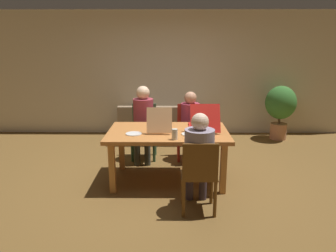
% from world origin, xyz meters
% --- Properties ---
extents(ground_plane, '(20.00, 20.00, 0.00)m').
position_xyz_m(ground_plane, '(0.00, 0.00, 0.00)').
color(ground_plane, brown).
extents(back_wall, '(7.94, 0.12, 2.64)m').
position_xyz_m(back_wall, '(0.00, 2.64, 1.32)').
color(back_wall, beige).
rests_on(back_wall, ground).
extents(dining_table, '(1.70, 1.06, 0.75)m').
position_xyz_m(dining_table, '(0.00, 0.00, 0.67)').
color(dining_table, '#BA7236').
rests_on(dining_table, ground).
extents(chair_0, '(0.45, 0.43, 0.93)m').
position_xyz_m(chair_0, '(0.37, 1.00, 0.50)').
color(chair_0, red).
rests_on(chair_0, ground).
extents(person_0, '(0.31, 0.51, 1.18)m').
position_xyz_m(person_0, '(0.37, 0.85, 0.69)').
color(person_0, '#2D2C44').
rests_on(person_0, ground).
extents(chair_1, '(0.42, 0.38, 0.90)m').
position_xyz_m(chair_1, '(0.37, -0.95, 0.50)').
color(chair_1, brown).
rests_on(chair_1, ground).
extents(person_1, '(0.34, 0.50, 1.20)m').
position_xyz_m(person_1, '(0.37, -0.82, 0.71)').
color(person_1, '#43363E').
rests_on(person_1, ground).
extents(chair_2, '(0.44, 0.42, 0.93)m').
position_xyz_m(chair_2, '(-0.43, 1.01, 0.49)').
color(chair_2, '#37613E').
rests_on(chair_2, ground).
extents(person_2, '(0.34, 0.56, 1.27)m').
position_xyz_m(person_2, '(-0.43, 0.87, 0.74)').
color(person_2, '#3E443A').
rests_on(person_2, ground).
extents(pizza_box_0, '(0.41, 0.60, 0.39)m').
position_xyz_m(pizza_box_0, '(0.52, 0.16, 0.80)').
color(pizza_box_0, red).
rests_on(pizza_box_0, dining_table).
extents(pizza_box_1, '(0.35, 0.44, 0.36)m').
position_xyz_m(pizza_box_1, '(-0.12, 0.03, 0.80)').
color(pizza_box_1, tan).
rests_on(pizza_box_1, dining_table).
extents(plate_0, '(0.23, 0.23, 0.03)m').
position_xyz_m(plate_0, '(0.30, -0.18, 0.76)').
color(plate_0, white).
rests_on(plate_0, dining_table).
extents(plate_1, '(0.22, 0.22, 0.01)m').
position_xyz_m(plate_1, '(-0.47, -0.17, 0.76)').
color(plate_1, white).
rests_on(plate_1, dining_table).
extents(drinking_glass_0, '(0.07, 0.07, 0.11)m').
position_xyz_m(drinking_glass_0, '(0.51, -0.25, 0.80)').
color(drinking_glass_0, '#BC5131').
rests_on(drinking_glass_0, dining_table).
extents(drinking_glass_1, '(0.08, 0.08, 0.14)m').
position_xyz_m(drinking_glass_1, '(0.09, -0.41, 0.82)').
color(drinking_glass_1, silver).
rests_on(drinking_glass_1, dining_table).
extents(couch, '(1.73, 0.84, 0.78)m').
position_xyz_m(couch, '(-0.13, 1.97, 0.28)').
color(couch, '#887054').
rests_on(couch, ground).
extents(potted_plant, '(0.62, 0.62, 1.12)m').
position_xyz_m(potted_plant, '(2.31, 2.12, 0.70)').
color(potted_plant, '#BA7952').
rests_on(potted_plant, ground).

